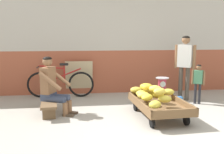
# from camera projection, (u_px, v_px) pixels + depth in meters

# --- Properties ---
(ground_plane) EXTENTS (80.00, 80.00, 0.00)m
(ground_plane) POSITION_uv_depth(u_px,v_px,m) (168.00, 136.00, 4.07)
(ground_plane) COLOR #A39E93
(back_wall) EXTENTS (16.00, 0.30, 3.00)m
(back_wall) POSITION_uv_depth(u_px,v_px,m) (129.00, 37.00, 6.99)
(back_wall) COLOR #A35138
(back_wall) RESTS_ON ground
(banana_cart) EXTENTS (0.94, 1.49, 0.36)m
(banana_cart) POSITION_uv_depth(u_px,v_px,m) (159.00, 105.00, 4.95)
(banana_cart) COLOR brown
(banana_cart) RESTS_ON ground
(banana_pile) EXTENTS (0.86, 1.39, 0.26)m
(banana_pile) POSITION_uv_depth(u_px,v_px,m) (152.00, 93.00, 4.99)
(banana_pile) COLOR gold
(banana_pile) RESTS_ON banana_cart
(low_bench) EXTENTS (0.40, 1.12, 0.27)m
(low_bench) POSITION_uv_depth(u_px,v_px,m) (49.00, 103.00, 5.23)
(low_bench) COLOR brown
(low_bench) RESTS_ON ground
(vendor_seated) EXTENTS (0.74, 0.62, 1.14)m
(vendor_seated) POSITION_uv_depth(u_px,v_px,m) (52.00, 86.00, 5.14)
(vendor_seated) COLOR brown
(vendor_seated) RESTS_ON ground
(plastic_crate) EXTENTS (0.36, 0.28, 0.30)m
(plastic_crate) POSITION_uv_depth(u_px,v_px,m) (162.00, 97.00, 5.99)
(plastic_crate) COLOR #19847F
(plastic_crate) RESTS_ON ground
(weighing_scale) EXTENTS (0.30, 0.30, 0.29)m
(weighing_scale) POSITION_uv_depth(u_px,v_px,m) (162.00, 84.00, 5.94)
(weighing_scale) COLOR #28282D
(weighing_scale) RESTS_ON plastic_crate
(bicycle_near_left) EXTENTS (1.66, 0.48, 0.86)m
(bicycle_near_left) POSITION_uv_depth(u_px,v_px,m) (60.00, 83.00, 6.50)
(bicycle_near_left) COLOR black
(bicycle_near_left) RESTS_ON ground
(sign_board) EXTENTS (0.70, 0.22, 0.88)m
(sign_board) POSITION_uv_depth(u_px,v_px,m) (79.00, 78.00, 6.80)
(sign_board) COLOR #C6B289
(sign_board) RESTS_ON ground
(customer_adult) EXTENTS (0.41, 0.35, 1.53)m
(customer_adult) POSITION_uv_depth(u_px,v_px,m) (185.00, 61.00, 6.13)
(customer_adult) COLOR brown
(customer_adult) RESTS_ON ground
(customer_child) EXTENTS (0.25, 0.20, 0.90)m
(customer_child) POSITION_uv_depth(u_px,v_px,m) (198.00, 80.00, 5.85)
(customer_child) COLOR #232328
(customer_child) RESTS_ON ground
(shopping_bag) EXTENTS (0.18, 0.12, 0.24)m
(shopping_bag) POSITION_uv_depth(u_px,v_px,m) (178.00, 102.00, 5.61)
(shopping_bag) COLOR #3370B7
(shopping_bag) RESTS_ON ground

